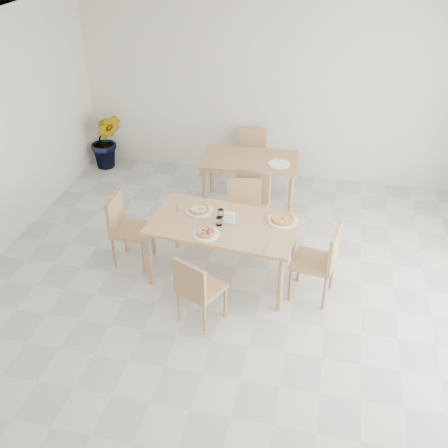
% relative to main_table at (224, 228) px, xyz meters
% --- Properties ---
extents(main_table, '(1.75, 1.09, 0.75)m').
position_rel_main_table_xyz_m(main_table, '(0.00, 0.00, 0.00)').
color(main_table, tan).
rests_on(main_table, ground).
extents(chair_south, '(0.54, 0.54, 0.83)m').
position_rel_main_table_xyz_m(chair_south, '(-0.10, -0.86, -0.20)').
color(chair_south, tan).
rests_on(chair_south, ground).
extents(chair_north, '(0.54, 0.54, 0.93)m').
position_rel_main_table_xyz_m(chair_north, '(0.14, 0.91, -0.14)').
color(chair_north, tan).
rests_on(chair_north, ground).
extents(chair_west, '(0.45, 0.45, 0.89)m').
position_rel_main_table_xyz_m(chair_west, '(-1.23, 0.05, -0.16)').
color(chair_west, tan).
rests_on(chair_west, ground).
extents(chair_east, '(0.52, 0.52, 0.91)m').
position_rel_main_table_xyz_m(chair_east, '(1.13, -0.14, -0.15)').
color(chair_east, tan).
rests_on(chair_east, ground).
extents(plate_margherita, '(0.34, 0.34, 0.02)m').
position_rel_main_table_xyz_m(plate_margherita, '(0.65, 0.17, 0.08)').
color(plate_margherita, white).
rests_on(plate_margherita, main_table).
extents(plate_mushroom, '(0.32, 0.32, 0.02)m').
position_rel_main_table_xyz_m(plate_mushroom, '(-0.34, 0.19, 0.08)').
color(plate_mushroom, white).
rests_on(plate_mushroom, main_table).
extents(plate_pepperoni, '(0.29, 0.29, 0.02)m').
position_rel_main_table_xyz_m(plate_pepperoni, '(-0.14, -0.28, 0.08)').
color(plate_pepperoni, white).
rests_on(plate_pepperoni, main_table).
extents(pizza_margherita, '(0.34, 0.34, 0.03)m').
position_rel_main_table_xyz_m(pizza_margherita, '(0.65, 0.17, 0.10)').
color(pizza_margherita, '#EEB970').
rests_on(pizza_margherita, plate_margherita).
extents(pizza_mushroom, '(0.29, 0.29, 0.03)m').
position_rel_main_table_xyz_m(pizza_mushroom, '(-0.34, 0.19, 0.10)').
color(pizza_mushroom, '#EEB970').
rests_on(pizza_mushroom, plate_mushroom).
extents(pizza_pepperoni, '(0.24, 0.24, 0.03)m').
position_rel_main_table_xyz_m(pizza_pepperoni, '(-0.14, -0.28, 0.10)').
color(pizza_pepperoni, '#EEB970').
rests_on(pizza_pepperoni, plate_pepperoni).
extents(tumbler_a, '(0.07, 0.07, 0.10)m').
position_rel_main_table_xyz_m(tumbler_a, '(-0.05, -0.05, 0.12)').
color(tumbler_a, white).
rests_on(tumbler_a, main_table).
extents(tumbler_b, '(0.07, 0.07, 0.09)m').
position_rel_main_table_xyz_m(tumbler_b, '(-0.07, 0.13, 0.12)').
color(tumbler_b, white).
rests_on(tumbler_b, main_table).
extents(napkin_holder, '(0.13, 0.07, 0.14)m').
position_rel_main_table_xyz_m(napkin_holder, '(0.06, 0.01, 0.14)').
color(napkin_holder, silver).
rests_on(napkin_holder, main_table).
extents(fork_a, '(0.05, 0.17, 0.01)m').
position_rel_main_table_xyz_m(fork_a, '(-0.61, 0.20, 0.08)').
color(fork_a, silver).
rests_on(fork_a, main_table).
extents(fork_b, '(0.07, 0.19, 0.01)m').
position_rel_main_table_xyz_m(fork_b, '(0.53, -0.40, 0.08)').
color(fork_b, silver).
rests_on(fork_b, main_table).
extents(second_table, '(1.41, 0.87, 0.75)m').
position_rel_main_table_xyz_m(second_table, '(-0.00, 1.74, -0.02)').
color(second_table, tan).
rests_on(second_table, ground).
extents(chair_back_s, '(0.51, 0.51, 0.88)m').
position_rel_main_table_xyz_m(chair_back_s, '(0.05, 0.98, -0.17)').
color(chair_back_s, tan).
rests_on(chair_back_s, ground).
extents(chair_back_n, '(0.46, 0.46, 0.85)m').
position_rel_main_table_xyz_m(chair_back_n, '(-0.11, 2.50, -0.18)').
color(chair_back_n, tan).
rests_on(chair_back_n, ground).
extents(plate_empty, '(0.30, 0.30, 0.02)m').
position_rel_main_table_xyz_m(plate_empty, '(0.42, 1.64, 0.08)').
color(plate_empty, white).
rests_on(plate_empty, second_table).
extents(potted_plant, '(0.62, 0.56, 0.95)m').
position_rel_main_table_xyz_m(potted_plant, '(-2.53, 2.49, -0.21)').
color(potted_plant, '#215B1B').
rests_on(potted_plant, ground).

